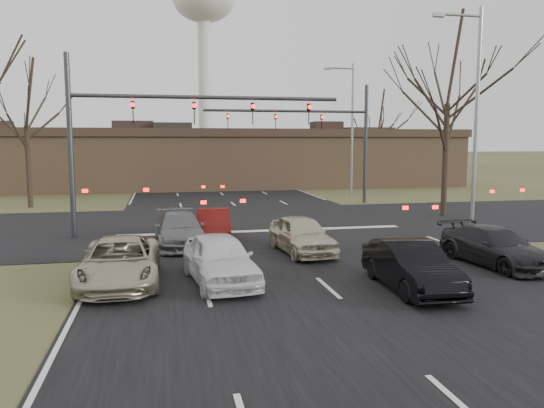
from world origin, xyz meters
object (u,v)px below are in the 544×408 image
Objects in this scene: building at (234,158)px; car_charcoal_sedan at (495,247)px; water_tower at (204,9)px; streetlight_right_far at (350,123)px; car_black_hatch at (411,266)px; car_silver_suv at (120,262)px; mast_arm_near at (147,122)px; car_silver_ahead at (302,235)px; streetlight_right_near at (473,110)px; car_red_ahead at (213,224)px; car_grey_ahead at (180,230)px; car_white_sedan at (220,259)px; mast_arm_far at (326,129)px.

building is 9.40× the size of car_charcoal_sedan.
streetlight_right_far is (3.32, -93.00, -29.88)m from water_tower.
car_silver_suv is at bearing 165.57° from car_black_hatch.
mast_arm_near is (-7.23, -25.00, 2.41)m from building.
car_silver_ahead is at bearing 109.28° from car_black_hatch.
streetlight_right_far is at bearing 55.87° from car_silver_suv.
streetlight_right_far reaches higher than building.
water_tower reaches higher than building.
car_silver_suv is 1.17× the size of car_black_hatch.
streetlight_right_near reaches higher than car_silver_suv.
mast_arm_near is 1.21× the size of streetlight_right_far.
car_red_ahead is at bearing -94.49° from water_tower.
streetlight_right_far is 21.97m from car_grey_ahead.
streetlight_right_near reaches higher than mast_arm_near.
streetlight_right_near reaches higher than car_white_sedan.
car_silver_suv is 2.98m from car_white_sedan.
water_tower is at bearing 90.11° from mast_arm_far.
streetlight_right_far is (3.14, 4.00, 0.57)m from mast_arm_far.
car_silver_ahead is (-8.32, -2.10, -4.87)m from streetlight_right_near.
car_white_sedan is at bearing -138.82° from car_silver_ahead.
streetlight_right_far is at bearing 60.16° from car_silver_ahead.
mast_arm_near is at bearing 133.29° from car_silver_ahead.
water_tower is 122.69m from car_black_hatch.
water_tower is 11.04× the size of car_red_ahead.
car_charcoal_sedan is at bearing -35.52° from mast_arm_near.
car_red_ahead is at bearing 119.40° from car_black_hatch.
mast_arm_near is 2.69× the size of car_charcoal_sedan.
car_silver_ahead is at bearing 39.21° from car_white_sedan.
car_white_sedan is (-11.82, -5.75, -4.84)m from streetlight_right_near.
car_charcoal_sedan is at bearing 29.21° from car_black_hatch.
car_charcoal_sedan is 1.12× the size of car_red_ahead.
water_tower is 10.59× the size of car_silver_ahead.
streetlight_right_near is (2.64, -13.00, 0.57)m from mast_arm_far.
mast_arm_far is at bearing -74.42° from building.
car_charcoal_sedan is at bearing -33.66° from car_silver_ahead.
streetlight_right_near is 16.42m from car_silver_suv.
mast_arm_far is 22.34m from car_silver_suv.
water_tower is 10.53× the size of car_black_hatch.
car_white_sedan is 9.51m from car_charcoal_sedan.
mast_arm_near is 2.60× the size of car_grey_ahead.
car_black_hatch is 1.05× the size of car_red_ahead.
car_grey_ahead reaches higher than car_charcoal_sedan.
mast_arm_far is 13.28m from streetlight_right_near.
mast_arm_near is at bearing -136.11° from streetlight_right_far.
mast_arm_near is at bearing 137.95° from car_charcoal_sedan.
water_tower is 10.20× the size of car_white_sedan.
car_charcoal_sedan is (0.32, -18.37, -4.36)m from mast_arm_far.
building reaches higher than car_charcoal_sedan.
water_tower is 121.18m from car_white_sedan.
mast_arm_far is 2.76× the size of car_red_ahead.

